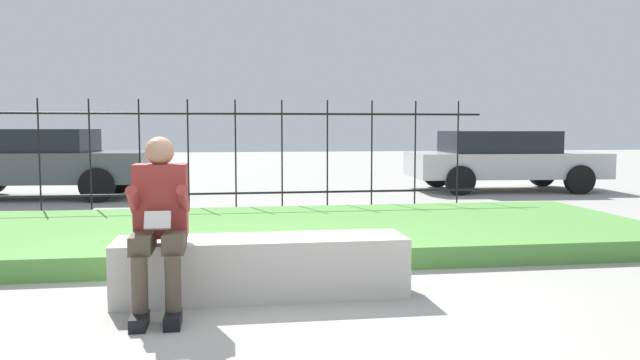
% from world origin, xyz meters
% --- Properties ---
extents(ground_plane, '(60.00, 60.00, 0.00)m').
position_xyz_m(ground_plane, '(0.00, 0.00, 0.00)').
color(ground_plane, '#9E9B93').
extents(stone_bench, '(2.28, 0.54, 0.47)m').
position_xyz_m(stone_bench, '(0.13, 0.00, 0.21)').
color(stone_bench, beige).
rests_on(stone_bench, ground_plane).
extents(person_seated_reader, '(0.42, 0.73, 1.27)m').
position_xyz_m(person_seated_reader, '(-0.63, -0.31, 0.70)').
color(person_seated_reader, black).
rests_on(person_seated_reader, ground_plane).
extents(grass_berm, '(9.69, 3.31, 0.21)m').
position_xyz_m(grass_berm, '(0.00, 2.35, 0.11)').
color(grass_berm, '#569342').
rests_on(grass_berm, ground_plane).
extents(iron_fence, '(7.69, 0.03, 1.76)m').
position_xyz_m(iron_fence, '(0.00, 4.56, 0.92)').
color(iron_fence, black).
rests_on(iron_fence, ground_plane).
extents(car_parked_right, '(4.10, 2.11, 1.27)m').
position_xyz_m(car_parked_right, '(5.71, 7.69, 0.68)').
color(car_parked_right, '#B7B7BC').
rests_on(car_parked_right, ground_plane).
extents(car_parked_left, '(4.21, 2.06, 1.32)m').
position_xyz_m(car_parked_left, '(-3.69, 7.65, 0.71)').
color(car_parked_left, '#4C5156').
rests_on(car_parked_left, ground_plane).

